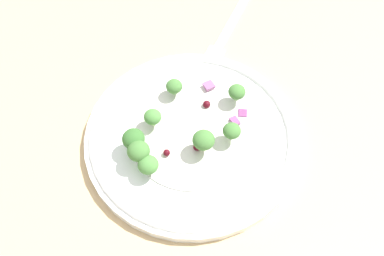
# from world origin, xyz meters

# --- Properties ---
(ground_plane) EXTENTS (1.80, 1.80, 0.02)m
(ground_plane) POSITION_xyz_m (0.00, 0.00, -0.01)
(ground_plane) COLOR tan
(plate) EXTENTS (0.26, 0.26, 0.02)m
(plate) POSITION_xyz_m (-0.02, -0.03, 0.01)
(plate) COLOR white
(plate) RESTS_ON ground_plane
(dressing_pool) EXTENTS (0.15, 0.15, 0.00)m
(dressing_pool) POSITION_xyz_m (-0.02, -0.03, 0.01)
(dressing_pool) COLOR white
(dressing_pool) RESTS_ON plate
(broccoli_floret_0) EXTENTS (0.02, 0.02, 0.02)m
(broccoli_floret_0) POSITION_xyz_m (-0.02, 0.02, 0.03)
(broccoli_floret_0) COLOR #ADD18E
(broccoli_floret_0) RESTS_ON plate
(broccoli_floret_1) EXTENTS (0.03, 0.03, 0.03)m
(broccoli_floret_1) POSITION_xyz_m (-0.00, -0.01, 0.03)
(broccoli_floret_1) COLOR #ADD18E
(broccoli_floret_1) RESTS_ON plate
(broccoli_floret_2) EXTENTS (0.03, 0.03, 0.03)m
(broccoli_floret_2) POSITION_xyz_m (0.01, -0.09, 0.03)
(broccoli_floret_2) COLOR #8EB77A
(broccoli_floret_2) RESTS_ON plate
(broccoli_floret_3) EXTENTS (0.02, 0.02, 0.02)m
(broccoli_floret_3) POSITION_xyz_m (-0.03, -0.08, 0.03)
(broccoli_floret_3) COLOR #ADD18E
(broccoli_floret_3) RESTS_ON plate
(broccoli_floret_4) EXTENTS (0.02, 0.02, 0.02)m
(broccoli_floret_4) POSITION_xyz_m (0.04, -0.07, 0.03)
(broccoli_floret_4) COLOR #8EB77A
(broccoli_floret_4) RESTS_ON plate
(broccoli_floret_5) EXTENTS (0.02, 0.02, 0.02)m
(broccoli_floret_5) POSITION_xyz_m (-0.08, -0.06, 0.03)
(broccoli_floret_5) COLOR #8EB77A
(broccoli_floret_5) RESTS_ON plate
(broccoli_floret_6) EXTENTS (0.02, 0.02, 0.02)m
(broccoli_floret_6) POSITION_xyz_m (-0.08, 0.02, 0.03)
(broccoli_floret_6) COLOR #8EB77A
(broccoli_floret_6) RESTS_ON plate
(broccoli_floret_7) EXTENTS (0.03, 0.03, 0.03)m
(broccoli_floret_7) POSITION_xyz_m (0.02, -0.08, 0.04)
(broccoli_floret_7) COLOR #8EB77A
(broccoli_floret_7) RESTS_ON plate
(cranberry_0) EXTENTS (0.01, 0.01, 0.01)m
(cranberry_0) POSITION_xyz_m (0.01, -0.05, 0.02)
(cranberry_0) COLOR #4C0A14
(cranberry_0) RESTS_ON plate
(cranberry_1) EXTENTS (0.01, 0.01, 0.01)m
(cranberry_1) POSITION_xyz_m (-0.00, -0.02, 0.02)
(cranberry_1) COLOR #4C0A14
(cranberry_1) RESTS_ON plate
(cranberry_2) EXTENTS (0.01, 0.01, 0.01)m
(cranberry_2) POSITION_xyz_m (-0.06, -0.02, 0.02)
(cranberry_2) COLOR #4C0A14
(cranberry_2) RESTS_ON plate
(onion_bit_0) EXTENTS (0.02, 0.02, 0.00)m
(onion_bit_0) POSITION_xyz_m (-0.09, -0.02, 0.02)
(onion_bit_0) COLOR #A35B93
(onion_bit_0) RESTS_ON plate
(onion_bit_1) EXTENTS (0.01, 0.01, 0.00)m
(onion_bit_1) POSITION_xyz_m (-0.06, 0.03, 0.01)
(onion_bit_1) COLOR #843D75
(onion_bit_1) RESTS_ON plate
(onion_bit_2) EXTENTS (0.02, 0.01, 0.00)m
(onion_bit_2) POSITION_xyz_m (-0.04, 0.02, 0.02)
(onion_bit_2) COLOR #934C84
(onion_bit_2) RESTS_ON plate
(fork) EXTENTS (0.18, 0.07, 0.01)m
(fork) POSITION_xyz_m (-0.22, -0.00, 0.00)
(fork) COLOR silver
(fork) RESTS_ON ground_plane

